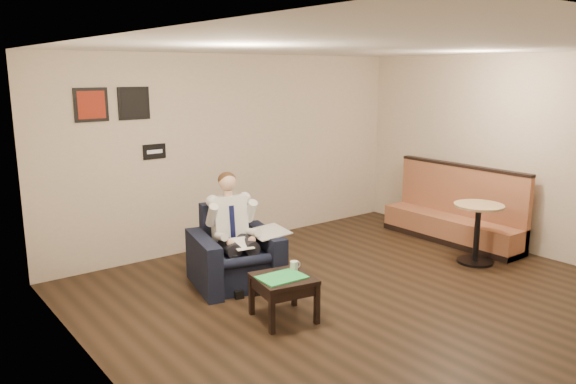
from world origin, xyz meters
TOP-DOWN VIEW (x-y plane):
  - ground at (0.00, 0.00)m, footprint 6.00×6.00m
  - wall_back at (0.00, 3.00)m, footprint 6.00×0.02m
  - wall_left at (-3.00, 0.00)m, footprint 0.02×6.00m
  - wall_right at (3.00, 0.00)m, footprint 0.02×6.00m
  - ceiling at (0.00, 0.00)m, footprint 6.00×6.00m
  - seating_sign at (-1.30, 2.98)m, footprint 0.32×0.02m
  - art_print_left at (-2.10, 2.98)m, footprint 0.42×0.03m
  - art_print_right at (-1.55, 2.98)m, footprint 0.42×0.03m
  - armchair at (-0.98, 1.50)m, footprint 1.17×1.17m
  - seated_man at (-1.01, 1.38)m, footprint 0.81×1.04m
  - lap_papers at (-1.03, 1.28)m, footprint 0.26×0.34m
  - newspaper at (-0.62, 1.31)m, footprint 0.49×0.58m
  - side_table at (-1.11, 0.35)m, footprint 0.67×0.67m
  - green_folder at (-1.15, 0.34)m, footprint 0.49×0.36m
  - coffee_mug at (-0.90, 0.44)m, footprint 0.10×0.10m
  - smartphone at (-1.03, 0.51)m, footprint 0.16×0.12m
  - banquette at (2.59, 1.00)m, footprint 0.54×2.25m
  - cafe_table at (2.03, 0.18)m, footprint 0.68×0.68m

SIDE VIEW (x-z plane):
  - ground at x=0.00m, z-range 0.00..0.00m
  - side_table at x=-1.11m, z-range 0.00..0.47m
  - cafe_table at x=2.03m, z-range 0.00..0.82m
  - armchair at x=-0.98m, z-range 0.00..0.95m
  - smartphone at x=-1.03m, z-range 0.47..0.48m
  - green_folder at x=-1.15m, z-range 0.47..0.48m
  - coffee_mug at x=-0.90m, z-range 0.47..0.57m
  - banquette at x=2.59m, z-range 0.00..1.15m
  - lap_papers at x=-1.03m, z-range 0.58..0.58m
  - newspaper at x=-0.62m, z-range 0.64..0.65m
  - seated_man at x=-1.01m, z-range 0.00..1.30m
  - wall_back at x=0.00m, z-range 0.00..2.80m
  - wall_left at x=-3.00m, z-range 0.00..2.80m
  - wall_right at x=3.00m, z-range 0.00..2.80m
  - seating_sign at x=-1.30m, z-range 1.40..1.60m
  - art_print_left at x=-2.10m, z-range 1.94..2.36m
  - art_print_right at x=-1.55m, z-range 1.94..2.36m
  - ceiling at x=0.00m, z-range 2.79..2.81m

